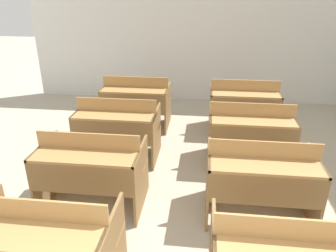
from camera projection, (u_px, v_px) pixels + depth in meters
wall_back at (196, 27)px, 6.73m from camera, size 7.06×0.06×3.13m
bench_front_left at (42, 245)px, 2.57m from camera, size 1.13×0.75×0.92m
bench_second_left at (91, 169)px, 3.64m from camera, size 1.13×0.75×0.92m
bench_second_right at (261, 178)px, 3.46m from camera, size 1.13×0.75×0.92m
bench_third_left at (118, 127)px, 4.68m from camera, size 1.13×0.75×0.92m
bench_third_right at (250, 133)px, 4.51m from camera, size 1.13×0.75×0.92m
bench_back_left at (136, 101)px, 5.75m from camera, size 1.13×0.75×0.92m
bench_back_right at (243, 105)px, 5.56m from camera, size 1.13×0.75×0.92m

